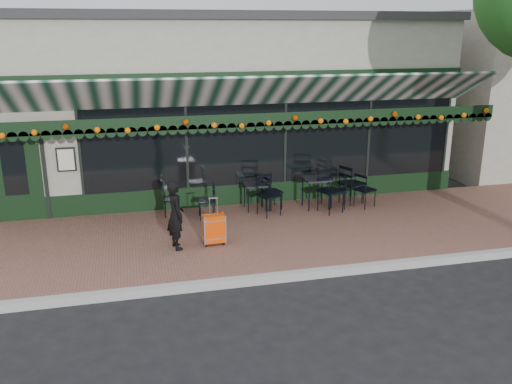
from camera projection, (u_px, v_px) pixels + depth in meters
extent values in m
plane|color=black|center=(271.00, 280.00, 9.67)|extent=(80.00, 80.00, 0.00)
cube|color=brown|center=(247.00, 236.00, 11.51)|extent=(18.00, 4.00, 0.15)
cube|color=#9E9E99|center=(273.00, 278.00, 9.57)|extent=(18.00, 0.16, 0.15)
cube|color=gray|center=(204.00, 99.00, 16.46)|extent=(12.00, 8.00, 4.50)
cube|color=black|center=(277.00, 142.00, 13.16)|extent=(9.20, 0.04, 2.00)
cube|color=black|center=(15.00, 173.00, 11.94)|extent=(1.10, 0.07, 2.20)
cube|color=silver|center=(66.00, 160.00, 12.07)|extent=(0.42, 0.04, 0.55)
cube|color=black|center=(241.00, 121.00, 11.30)|extent=(12.00, 0.03, 0.28)
cylinder|color=#E05F07|center=(242.00, 122.00, 11.25)|extent=(11.60, 0.12, 0.12)
imported|color=black|center=(175.00, 215.00, 10.50)|extent=(0.43, 0.56, 1.37)
cube|color=#DE3E07|center=(214.00, 228.00, 10.77)|extent=(0.44, 0.26, 0.57)
cube|color=black|center=(214.00, 243.00, 10.87)|extent=(0.44, 0.26, 0.06)
cube|color=silver|center=(213.00, 207.00, 10.64)|extent=(0.19, 0.04, 0.35)
cube|color=black|center=(316.00, 179.00, 12.90)|extent=(0.60, 0.60, 0.04)
cylinder|color=black|center=(309.00, 197.00, 12.72)|extent=(0.03, 0.03, 0.70)
cylinder|color=black|center=(329.00, 196.00, 12.83)|extent=(0.03, 0.03, 0.70)
cylinder|color=black|center=(303.00, 191.00, 13.18)|extent=(0.03, 0.03, 0.70)
cylinder|color=black|center=(322.00, 190.00, 13.29)|extent=(0.03, 0.03, 0.70)
cube|color=black|center=(255.00, 184.00, 12.80)|extent=(0.51, 0.51, 0.03)
cylinder|color=black|center=(248.00, 201.00, 12.64)|extent=(0.03, 0.03, 0.60)
cylinder|color=black|center=(266.00, 199.00, 12.74)|extent=(0.03, 0.03, 0.60)
cylinder|color=black|center=(245.00, 195.00, 13.04)|extent=(0.03, 0.03, 0.60)
cylinder|color=black|center=(262.00, 194.00, 13.14)|extent=(0.03, 0.03, 0.60)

